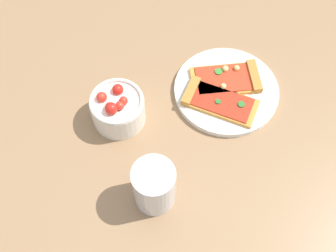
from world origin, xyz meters
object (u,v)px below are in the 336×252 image
pizza_slice_far (216,100)px  soda_glass (154,187)px  salad_bowl (118,108)px  pizza_slice_near (230,79)px  plate (226,90)px

pizza_slice_far → soda_glass: soda_glass is taller
salad_bowl → soda_glass: soda_glass is taller
pizza_slice_near → soda_glass: 0.32m
plate → soda_glass: 0.29m
plate → pizza_slice_near: size_ratio=1.49×
pizza_slice_near → salad_bowl: size_ratio=1.38×
pizza_slice_near → soda_glass: (0.23, -0.21, 0.03)m
pizza_slice_far → plate: bearing=131.3°
pizza_slice_far → soda_glass: (0.18, -0.17, 0.03)m
plate → soda_glass: soda_glass is taller
soda_glass → pizza_slice_near: bearing=137.9°
pizza_slice_far → pizza_slice_near: bearing=137.6°
plate → pizza_slice_far: (0.03, -0.03, 0.01)m
plate → pizza_slice_far: 0.05m
pizza_slice_far → salad_bowl: salad_bowl is taller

